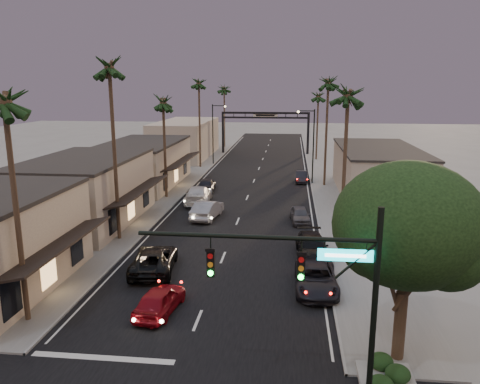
% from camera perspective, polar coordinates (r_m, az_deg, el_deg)
% --- Properties ---
extents(ground, '(200.00, 200.00, 0.00)m').
position_cam_1_polar(ground, '(53.03, 1.19, 0.07)').
color(ground, slate).
rests_on(ground, ground).
extents(road, '(14.00, 120.00, 0.02)m').
position_cam_1_polar(road, '(57.90, 1.63, 1.17)').
color(road, black).
rests_on(road, ground).
extents(sidewalk_left, '(5.00, 92.00, 0.12)m').
position_cam_1_polar(sidewalk_left, '(66.09, -6.11, 2.62)').
color(sidewalk_left, slate).
rests_on(sidewalk_left, ground).
extents(sidewalk_right, '(5.00, 92.00, 0.12)m').
position_cam_1_polar(sidewalk_right, '(64.76, 10.56, 2.26)').
color(sidewalk_right, slate).
rests_on(sidewalk_right, ground).
extents(storefront_mid, '(8.00, 14.00, 5.50)m').
position_cam_1_polar(storefront_mid, '(42.38, -18.36, -0.06)').
color(storefront_mid, '#9F927F').
rests_on(storefront_mid, ground).
extents(storefront_far, '(8.00, 16.00, 5.00)m').
position_cam_1_polar(storefront_far, '(57.07, -11.75, 3.28)').
color(storefront_far, tan).
rests_on(storefront_far, ground).
extents(storefront_dist, '(8.00, 20.00, 6.00)m').
position_cam_1_polar(storefront_dist, '(78.98, -6.65, 6.44)').
color(storefront_dist, '#9F927F').
rests_on(storefront_dist, ground).
extents(building_right, '(8.00, 18.00, 5.00)m').
position_cam_1_polar(building_right, '(53.18, 16.42, 2.33)').
color(building_right, '#9F927F').
rests_on(building_right, ground).
extents(traffic_signal, '(8.51, 0.22, 7.80)m').
position_cam_1_polar(traffic_signal, '(16.92, 9.77, -10.58)').
color(traffic_signal, black).
rests_on(traffic_signal, ground).
extents(corner_tree, '(6.20, 6.20, 8.80)m').
position_cam_1_polar(corner_tree, '(20.42, 20.01, -4.38)').
color(corner_tree, '#38281C').
rests_on(corner_tree, ground).
extents(arch, '(15.20, 0.40, 7.27)m').
position_cam_1_polar(arch, '(81.87, 3.10, 8.51)').
color(arch, black).
rests_on(arch, ground).
extents(streetlight_right, '(2.13, 0.30, 9.00)m').
position_cam_1_polar(streetlight_right, '(56.92, 8.67, 6.25)').
color(streetlight_right, black).
rests_on(streetlight_right, ground).
extents(streetlight_left, '(2.13, 0.30, 9.00)m').
position_cam_1_polar(streetlight_left, '(70.74, -3.11, 7.65)').
color(streetlight_left, black).
rests_on(streetlight_left, ground).
extents(palm_la, '(3.20, 3.20, 13.20)m').
position_cam_1_polar(palm_la, '(24.36, -26.91, 10.77)').
color(palm_la, '#38281C').
rests_on(palm_la, ground).
extents(palm_lb, '(3.20, 3.20, 15.20)m').
position_cam_1_polar(palm_lb, '(36.03, -15.69, 15.01)').
color(palm_lb, '#38281C').
rests_on(palm_lb, ground).
extents(palm_lc, '(3.20, 3.20, 12.20)m').
position_cam_1_polar(palm_lc, '(49.31, -9.38, 11.22)').
color(palm_lc, '#38281C').
rests_on(palm_lc, ground).
extents(palm_ld, '(3.20, 3.20, 14.20)m').
position_cam_1_polar(palm_ld, '(67.80, -5.05, 13.39)').
color(palm_ld, '#38281C').
rests_on(palm_ld, ground).
extents(palm_ra, '(3.20, 3.20, 13.20)m').
position_cam_1_polar(palm_ra, '(35.74, 13.07, 12.05)').
color(palm_ra, '#38281C').
rests_on(palm_ra, ground).
extents(palm_rb, '(3.20, 3.20, 14.20)m').
position_cam_1_polar(palm_rb, '(55.66, 10.74, 13.34)').
color(palm_rb, '#38281C').
rests_on(palm_rb, ground).
extents(palm_rc, '(3.20, 3.20, 12.20)m').
position_cam_1_polar(palm_rc, '(75.62, 9.54, 11.74)').
color(palm_rc, '#38281C').
rests_on(palm_rc, ground).
extents(palm_far, '(3.20, 3.20, 13.20)m').
position_cam_1_polar(palm_far, '(90.42, -1.94, 12.68)').
color(palm_far, '#38281C').
rests_on(palm_far, ground).
extents(oncoming_red, '(2.20, 4.37, 1.43)m').
position_cam_1_polar(oncoming_red, '(25.66, -9.75, -12.82)').
color(oncoming_red, maroon).
rests_on(oncoming_red, ground).
extents(oncoming_pickup, '(3.30, 5.93, 1.57)m').
position_cam_1_polar(oncoming_pickup, '(30.99, -10.44, -8.09)').
color(oncoming_pickup, black).
rests_on(oncoming_pickup, ground).
extents(oncoming_silver, '(2.40, 5.21, 1.65)m').
position_cam_1_polar(oncoming_silver, '(42.28, -4.02, -2.13)').
color(oncoming_silver, gray).
rests_on(oncoming_silver, ground).
extents(oncoming_white, '(2.90, 6.18, 1.75)m').
position_cam_1_polar(oncoming_white, '(47.86, -5.10, -0.32)').
color(oncoming_white, '#BBBBBB').
rests_on(oncoming_white, ground).
extents(oncoming_dgrey, '(2.14, 4.62, 1.53)m').
position_cam_1_polar(oncoming_dgrey, '(53.21, -4.07, 0.93)').
color(oncoming_dgrey, black).
rests_on(oncoming_dgrey, ground).
extents(curbside_near, '(2.48, 5.26, 1.45)m').
position_cam_1_polar(curbside_near, '(28.18, 9.27, -10.35)').
color(curbside_near, black).
rests_on(curbside_near, ground).
extents(curbside_black, '(2.45, 5.27, 1.49)m').
position_cam_1_polar(curbside_black, '(33.29, 8.81, -6.60)').
color(curbside_black, black).
rests_on(curbside_black, ground).
extents(curbside_grey, '(1.97, 4.07, 1.34)m').
position_cam_1_polar(curbside_grey, '(41.36, 7.32, -2.78)').
color(curbside_grey, '#424246').
rests_on(curbside_grey, ground).
extents(curbside_far, '(1.63, 4.15, 1.35)m').
position_cam_1_polar(curbside_far, '(58.47, 7.56, 1.84)').
color(curbside_far, black).
rests_on(curbside_far, ground).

